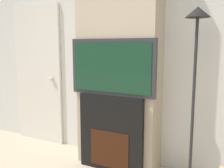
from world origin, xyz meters
TOP-DOWN VIEW (x-y plane):
  - wall_back at (0.00, 2.03)m, footprint 6.00×0.06m
  - chimney_breast at (0.00, 1.82)m, footprint 0.97×0.36m
  - fireplace at (0.00, 1.64)m, footprint 0.78×0.15m
  - television at (0.00, 1.64)m, footprint 1.02×0.07m
  - floor_lamp at (0.88, 1.69)m, footprint 0.31×0.31m
  - entry_door at (-1.42, 1.97)m, footprint 0.84×0.09m

SIDE VIEW (x-z plane):
  - fireplace at x=0.00m, z-range 0.00..0.89m
  - entry_door at x=-1.42m, z-range 0.00..2.04m
  - floor_lamp at x=0.88m, z-range 0.27..2.08m
  - television at x=0.00m, z-range 0.89..1.53m
  - wall_back at x=0.00m, z-range 0.00..2.70m
  - chimney_breast at x=0.00m, z-range 0.00..2.70m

